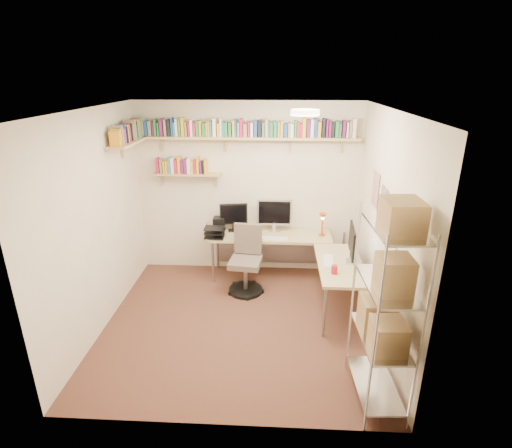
# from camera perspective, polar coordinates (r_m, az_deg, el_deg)

# --- Properties ---
(ground) EXTENTS (3.20, 3.20, 0.00)m
(ground) POSITION_cam_1_polar(r_m,az_deg,el_deg) (4.99, -2.38, -13.94)
(ground) COLOR #4C2A20
(ground) RESTS_ON ground
(room_shell) EXTENTS (3.24, 3.04, 2.52)m
(room_shell) POSITION_cam_1_polar(r_m,az_deg,el_deg) (4.31, -2.62, 3.27)
(room_shell) COLOR #F5E6C7
(room_shell) RESTS_ON ground
(wall_shelves) EXTENTS (3.12, 1.09, 0.80)m
(wall_shelves) POSITION_cam_1_polar(r_m,az_deg,el_deg) (5.51, -5.83, 12.15)
(wall_shelves) COLOR tan
(wall_shelves) RESTS_ON ground
(corner_desk) EXTENTS (2.06, 1.74, 1.16)m
(corner_desk) POSITION_cam_1_polar(r_m,az_deg,el_deg) (5.52, 3.39, -2.50)
(corner_desk) COLOR tan
(corner_desk) RESTS_ON ground
(office_chair) EXTENTS (0.49, 0.50, 0.93)m
(office_chair) POSITION_cam_1_polar(r_m,az_deg,el_deg) (5.48, -1.40, -5.78)
(office_chair) COLOR black
(office_chair) RESTS_ON ground
(wire_rack) EXTENTS (0.42, 0.80, 1.96)m
(wire_rack) POSITION_cam_1_polar(r_m,az_deg,el_deg) (3.52, 18.39, -9.09)
(wire_rack) COLOR silver
(wire_rack) RESTS_ON ground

